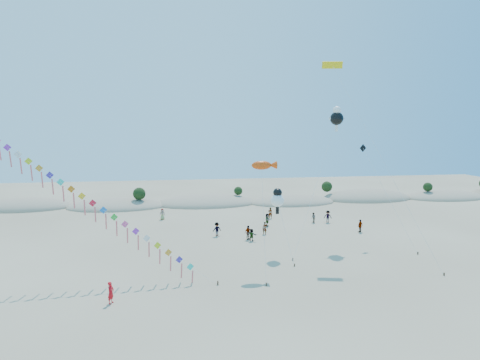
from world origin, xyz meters
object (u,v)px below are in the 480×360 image
kite_train (56,180)px  parafoil_kite (334,68)px  flyer_foreground (111,293)px  fish_kite (264,166)px

kite_train → parafoil_kite: 32.21m
flyer_foreground → kite_train: bearing=63.8°
kite_train → fish_kite: size_ratio=2.54×
parafoil_kite → fish_kite: bearing=-147.5°
parafoil_kite → flyer_foreground: bearing=-150.5°
kite_train → flyer_foreground: kite_train is taller
kite_train → flyer_foreground: 12.08m
kite_train → parafoil_kite: size_ratio=1.26×
flyer_foreground → fish_kite: bearing=-39.2°
flyer_foreground → parafoil_kite: bearing=-37.1°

